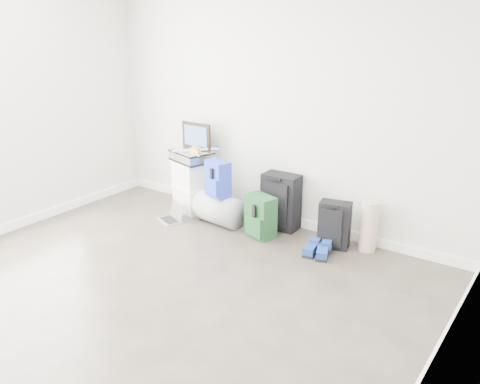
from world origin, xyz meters
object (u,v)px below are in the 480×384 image
Objects in this scene: duffel_bag at (219,209)px; carry_on at (334,225)px; briefcase at (191,156)px; large_suitcase at (280,202)px; laptop at (172,216)px; boxes_stack at (192,186)px.

duffel_bag is 1.14× the size of carry_on.
briefcase is 1.92m from carry_on.
carry_on reaches higher than duffel_bag.
briefcase reaches higher than large_suitcase.
laptop is at bearing 179.93° from carry_on.
large_suitcase is at bearing 157.84° from carry_on.
large_suitcase is (0.63, 0.29, 0.14)m from duffel_bag.
large_suitcase is 1.28× the size of carry_on.
boxes_stack is at bearing 169.33° from duffel_bag.
carry_on reaches higher than laptop.
briefcase is 1.32× the size of laptop.
carry_on is at bearing 17.61° from boxes_stack.
briefcase is 0.75m from duffel_bag.
duffel_bag is (0.53, -0.16, -0.14)m from boxes_stack.
duffel_bag is at bearing 174.52° from carry_on.
large_suitcase is at bearing 23.56° from boxes_stack.
briefcase is at bearing 169.33° from duffel_bag.
duffel_bag is 1.35m from carry_on.
briefcase reaches higher than boxes_stack.
carry_on is (1.34, 0.17, 0.07)m from duffel_bag.
briefcase is 0.96× the size of carry_on.
boxes_stack is 1.87m from carry_on.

